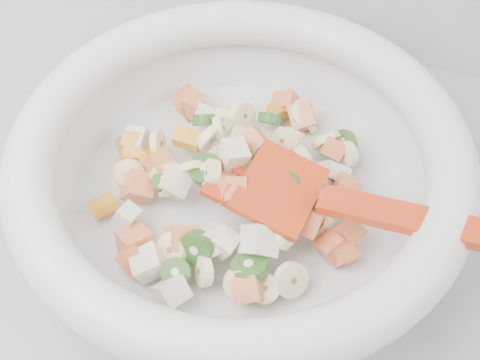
% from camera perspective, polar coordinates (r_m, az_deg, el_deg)
% --- Properties ---
extents(mixing_bowl, '(0.47, 0.37, 0.12)m').
position_cam_1_polar(mixing_bowl, '(0.53, 0.04, 0.57)').
color(mixing_bowl, silver).
rests_on(mixing_bowl, counter).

